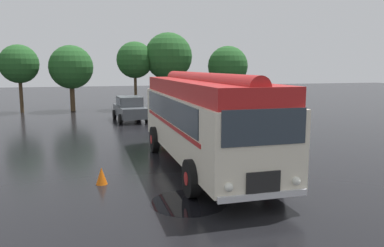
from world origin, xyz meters
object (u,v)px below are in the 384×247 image
car_near_left (130,108)px  traffic_cone (102,176)px  vintage_bus (203,116)px  car_mid_left (169,108)px

car_near_left → traffic_cone: size_ratio=7.88×
vintage_bus → car_near_left: 12.89m
car_near_left → traffic_cone: 14.21m
vintage_bus → traffic_cone: 4.23m
car_near_left → car_mid_left: size_ratio=1.01×
car_near_left → car_mid_left: bearing=-8.8°
car_near_left → car_mid_left: (2.68, -0.41, 0.00)m
vintage_bus → car_mid_left: 12.47m
vintage_bus → car_mid_left: bearing=84.1°
vintage_bus → traffic_cone: vintage_bus is taller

